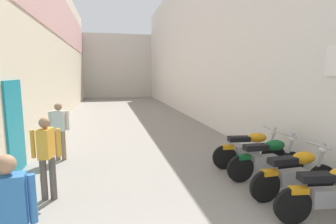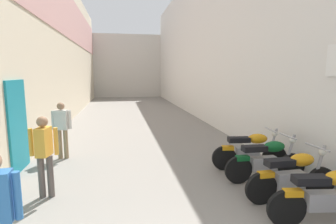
{
  "view_description": "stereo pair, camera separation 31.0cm",
  "coord_description": "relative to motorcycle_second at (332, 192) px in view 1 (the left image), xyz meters",
  "views": [
    {
      "loc": [
        -1.09,
        -1.08,
        2.36
      ],
      "look_at": [
        0.42,
        5.49,
        1.36
      ],
      "focal_mm": 28.19,
      "sensor_mm": 36.0,
      "label": 1
    },
    {
      "loc": [
        -0.79,
        -1.14,
        2.36
      ],
      "look_at": [
        0.42,
        5.49,
        1.36
      ],
      "focal_mm": 28.19,
      "sensor_mm": 36.0,
      "label": 2
    }
  ],
  "objects": [
    {
      "name": "building_left",
      "position": [
        -5.74,
        10.37,
        3.17
      ],
      "size": [
        0.45,
        25.16,
        7.27
      ],
      "color": "beige",
      "rests_on": "ground"
    },
    {
      "name": "building_right",
      "position": [
        1.14,
        10.42,
        3.39
      ],
      "size": [
        0.45,
        25.16,
        7.79
      ],
      "color": "silver",
      "rests_on": "ground"
    },
    {
      "name": "ground_plane",
      "position": [
        -2.3,
        8.42,
        -0.5
      ],
      "size": [
        41.16,
        41.16,
        0.0
      ],
      "primitive_type": "plane",
      "color": "gray"
    },
    {
      "name": "building_far_end",
      "position": [
        -2.3,
        24.0,
        2.54
      ],
      "size": [
        9.49,
        2.0,
        6.08
      ],
      "primitive_type": "cube",
      "color": "beige",
      "rests_on": "ground"
    },
    {
      "name": "pedestrian_mid_alley",
      "position": [
        -4.52,
        1.82,
        0.42
      ],
      "size": [
        0.52,
        0.37,
        1.57
      ],
      "color": "#564C47",
      "rests_on": "ground"
    },
    {
      "name": "motorcycle_fifth",
      "position": [
        0.0,
        2.47,
        0.0
      ],
      "size": [
        1.84,
        0.58,
        1.04
      ],
      "color": "black",
      "rests_on": "ground"
    },
    {
      "name": "pedestrian_further_down",
      "position": [
        -4.69,
        4.21,
        0.42
      ],
      "size": [
        0.52,
        0.26,
        1.57
      ],
      "color": "#8C7251",
      "rests_on": "ground"
    },
    {
      "name": "motorcycle_fourth",
      "position": [
        0.0,
        1.74,
        0.0
      ],
      "size": [
        1.85,
        0.58,
        1.04
      ],
      "color": "black",
      "rests_on": "ground"
    },
    {
      "name": "pedestrian_by_doorway",
      "position": [
        -4.4,
        -0.46,
        0.42
      ],
      "size": [
        0.52,
        0.23,
        1.57
      ],
      "color": "#383842",
      "rests_on": "ground"
    },
    {
      "name": "motorcycle_second",
      "position": [
        0.0,
        0.0,
        0.0
      ],
      "size": [
        1.84,
        0.58,
        1.04
      ],
      "color": "black",
      "rests_on": "ground"
    },
    {
      "name": "motorcycle_third",
      "position": [
        0.0,
        0.84,
        0.0
      ],
      "size": [
        1.85,
        0.58,
        1.04
      ],
      "color": "black",
      "rests_on": "ground"
    }
  ]
}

